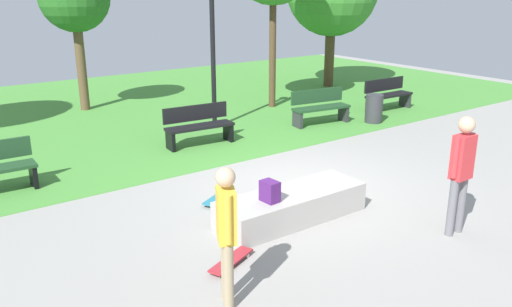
{
  "coord_description": "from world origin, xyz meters",
  "views": [
    {
      "loc": [
        -5.95,
        -6.83,
        3.55
      ],
      "look_at": [
        -1.01,
        -0.04,
        0.85
      ],
      "focal_mm": 36.88,
      "sensor_mm": 36.0,
      "label": 1
    }
  ],
  "objects_px": {
    "concrete_ledge": "(292,206)",
    "skater_performing_trick": "(461,166)",
    "park_bench_far_left": "(387,94)",
    "lamp_post": "(212,20)",
    "park_bench_near_lamppost": "(320,106)",
    "backpack_on_ledge": "(270,191)",
    "trash_bin": "(374,109)",
    "skateboard_by_ledge": "(231,260)",
    "skateboard_spare": "(219,197)",
    "park_bench_center_lawn": "(199,125)",
    "skater_watching": "(226,227)"
  },
  "relations": [
    {
      "from": "concrete_ledge",
      "to": "skater_performing_trick",
      "type": "xyz_separation_m",
      "value": [
        1.65,
        -1.81,
        0.83
      ]
    },
    {
      "from": "park_bench_far_left",
      "to": "lamp_post",
      "type": "bearing_deg",
      "value": 166.79
    },
    {
      "from": "park_bench_far_left",
      "to": "park_bench_near_lamppost",
      "type": "bearing_deg",
      "value": -178.83
    },
    {
      "from": "backpack_on_ledge",
      "to": "lamp_post",
      "type": "bearing_deg",
      "value": -28.05
    },
    {
      "from": "park_bench_near_lamppost",
      "to": "trash_bin",
      "type": "relative_size",
      "value": 2.18
    },
    {
      "from": "park_bench_far_left",
      "to": "skater_performing_trick",
      "type": "bearing_deg",
      "value": -132.46
    },
    {
      "from": "concrete_ledge",
      "to": "skateboard_by_ledge",
      "type": "xyz_separation_m",
      "value": [
        -1.56,
        -0.63,
        -0.17
      ]
    },
    {
      "from": "skater_performing_trick",
      "to": "park_bench_far_left",
      "type": "bearing_deg",
      "value": 47.54
    },
    {
      "from": "park_bench_far_left",
      "to": "lamp_post",
      "type": "distance_m",
      "value": 5.82
    },
    {
      "from": "skater_performing_trick",
      "to": "skateboard_spare",
      "type": "xyz_separation_m",
      "value": [
        -2.18,
        3.13,
        -1.0
      ]
    },
    {
      "from": "skateboard_spare",
      "to": "park_bench_center_lawn",
      "type": "bearing_deg",
      "value": 65.57
    },
    {
      "from": "skateboard_spare",
      "to": "park_bench_far_left",
      "type": "height_order",
      "value": "park_bench_far_left"
    },
    {
      "from": "skater_watching",
      "to": "park_bench_near_lamppost",
      "type": "bearing_deg",
      "value": 40.33
    },
    {
      "from": "park_bench_far_left",
      "to": "trash_bin",
      "type": "distance_m",
      "value": 1.67
    },
    {
      "from": "skateboard_spare",
      "to": "lamp_post",
      "type": "distance_m",
      "value": 5.53
    },
    {
      "from": "park_bench_near_lamppost",
      "to": "skater_performing_trick",
      "type": "bearing_deg",
      "value": -115.01
    },
    {
      "from": "skateboard_spare",
      "to": "park_bench_center_lawn",
      "type": "height_order",
      "value": "park_bench_center_lawn"
    },
    {
      "from": "skateboard_spare",
      "to": "park_bench_near_lamppost",
      "type": "bearing_deg",
      "value": 30.03
    },
    {
      "from": "skateboard_by_ledge",
      "to": "park_bench_center_lawn",
      "type": "relative_size",
      "value": 0.5
    },
    {
      "from": "concrete_ledge",
      "to": "backpack_on_ledge",
      "type": "bearing_deg",
      "value": -171.23
    },
    {
      "from": "skater_performing_trick",
      "to": "skateboard_spare",
      "type": "bearing_deg",
      "value": 124.89
    },
    {
      "from": "park_bench_center_lawn",
      "to": "lamp_post",
      "type": "distance_m",
      "value": 2.71
    },
    {
      "from": "park_bench_near_lamppost",
      "to": "park_bench_far_left",
      "type": "distance_m",
      "value": 2.75
    },
    {
      "from": "skateboard_spare",
      "to": "trash_bin",
      "type": "height_order",
      "value": "trash_bin"
    },
    {
      "from": "skateboard_by_ledge",
      "to": "concrete_ledge",
      "type": "bearing_deg",
      "value": 22.02
    },
    {
      "from": "skateboard_spare",
      "to": "park_bench_near_lamppost",
      "type": "xyz_separation_m",
      "value": [
        4.98,
        2.88,
        0.42
      ]
    },
    {
      "from": "skater_watching",
      "to": "skateboard_by_ledge",
      "type": "bearing_deg",
      "value": 53.98
    },
    {
      "from": "skater_performing_trick",
      "to": "lamp_post",
      "type": "relative_size",
      "value": 0.4
    },
    {
      "from": "park_bench_near_lamppost",
      "to": "skater_watching",
      "type": "bearing_deg",
      "value": -139.67
    },
    {
      "from": "lamp_post",
      "to": "trash_bin",
      "type": "height_order",
      "value": "lamp_post"
    },
    {
      "from": "skater_performing_trick",
      "to": "park_bench_far_left",
      "type": "relative_size",
      "value": 1.12
    },
    {
      "from": "backpack_on_ledge",
      "to": "park_bench_near_lamppost",
      "type": "distance_m",
      "value": 6.54
    },
    {
      "from": "skater_watching",
      "to": "park_bench_center_lawn",
      "type": "bearing_deg",
      "value": 62.82
    },
    {
      "from": "skater_performing_trick",
      "to": "skater_watching",
      "type": "xyz_separation_m",
      "value": [
        -3.73,
        0.46,
        -0.08
      ]
    },
    {
      "from": "backpack_on_ledge",
      "to": "skater_watching",
      "type": "distance_m",
      "value": 2.06
    },
    {
      "from": "concrete_ledge",
      "to": "trash_bin",
      "type": "relative_size",
      "value": 3.28
    },
    {
      "from": "concrete_ledge",
      "to": "park_bench_far_left",
      "type": "xyz_separation_m",
      "value": [
        7.2,
        4.26,
        0.25
      ]
    },
    {
      "from": "park_bench_center_lawn",
      "to": "park_bench_far_left",
      "type": "height_order",
      "value": "same"
    },
    {
      "from": "skateboard_spare",
      "to": "park_bench_far_left",
      "type": "xyz_separation_m",
      "value": [
        7.73,
        2.94,
        0.42
      ]
    },
    {
      "from": "backpack_on_ledge",
      "to": "park_bench_center_lawn",
      "type": "height_order",
      "value": "park_bench_center_lawn"
    },
    {
      "from": "backpack_on_ledge",
      "to": "park_bench_near_lamppost",
      "type": "height_order",
      "value": "park_bench_near_lamppost"
    },
    {
      "from": "skateboard_by_ledge",
      "to": "skateboard_spare",
      "type": "distance_m",
      "value": 2.21
    },
    {
      "from": "concrete_ledge",
      "to": "park_bench_near_lamppost",
      "type": "bearing_deg",
      "value": 43.31
    },
    {
      "from": "trash_bin",
      "to": "park_bench_center_lawn",
      "type": "bearing_deg",
      "value": 168.78
    },
    {
      "from": "concrete_ledge",
      "to": "lamp_post",
      "type": "bearing_deg",
      "value": 70.28
    },
    {
      "from": "trash_bin",
      "to": "skateboard_by_ledge",
      "type": "bearing_deg",
      "value": -150.76
    },
    {
      "from": "park_bench_center_lawn",
      "to": "trash_bin",
      "type": "distance_m",
      "value": 4.96
    },
    {
      "from": "lamp_post",
      "to": "park_bench_near_lamppost",
      "type": "bearing_deg",
      "value": -27.3
    },
    {
      "from": "backpack_on_ledge",
      "to": "lamp_post",
      "type": "xyz_separation_m",
      "value": [
        2.46,
        5.56,
        2.1
      ]
    },
    {
      "from": "park_bench_near_lamppost",
      "to": "backpack_on_ledge",
      "type": "bearing_deg",
      "value": -139.17
    }
  ]
}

